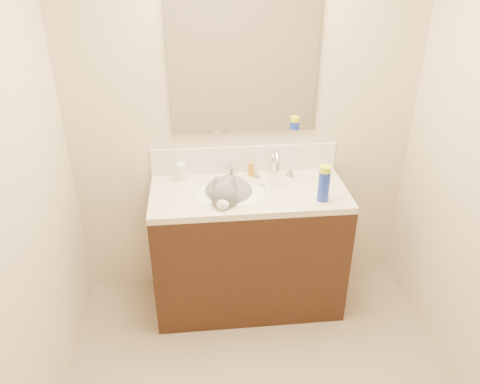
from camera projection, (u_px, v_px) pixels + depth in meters
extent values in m
cube|color=beige|center=(244.00, 114.00, 2.90)|extent=(2.20, 0.04, 2.50)
cube|color=black|center=(248.00, 251.00, 3.06)|extent=(1.20, 0.55, 0.82)
cube|color=beige|center=(249.00, 193.00, 2.86)|extent=(1.20, 0.55, 0.04)
ellipsoid|color=white|center=(230.00, 204.00, 2.84)|extent=(0.45, 0.36, 0.14)
cylinder|color=silver|center=(274.00, 168.00, 2.99)|extent=(0.04, 0.04, 0.11)
torus|color=silver|center=(275.00, 164.00, 2.92)|extent=(0.03, 0.20, 0.20)
cylinder|color=silver|center=(278.00, 175.00, 2.86)|extent=(0.03, 0.03, 0.06)
cone|color=silver|center=(256.00, 173.00, 3.00)|extent=(0.06, 0.06, 0.06)
cone|color=silver|center=(290.00, 171.00, 3.02)|extent=(0.06, 0.06, 0.06)
ellipsoid|color=#595659|center=(229.00, 196.00, 2.87)|extent=(0.38, 0.41, 0.23)
ellipsoid|color=#595659|center=(225.00, 195.00, 2.68)|extent=(0.19, 0.18, 0.16)
ellipsoid|color=#595659|center=(226.00, 195.00, 2.76)|extent=(0.14, 0.14, 0.14)
cone|color=#595659|center=(217.00, 182.00, 2.67)|extent=(0.09, 0.10, 0.10)
cone|color=#595659|center=(233.00, 183.00, 2.66)|extent=(0.09, 0.09, 0.10)
ellipsoid|color=white|center=(223.00, 204.00, 2.63)|extent=(0.08, 0.07, 0.06)
ellipsoid|color=white|center=(226.00, 205.00, 2.76)|extent=(0.13, 0.10, 0.14)
sphere|color=#C17C87|center=(222.00, 206.00, 2.61)|extent=(0.02, 0.02, 0.02)
cylinder|color=#595659|center=(252.00, 209.00, 2.87)|extent=(0.05, 0.24, 0.04)
cube|color=silver|center=(244.00, 159.00, 3.03)|extent=(1.20, 0.02, 0.18)
cube|color=white|center=(245.00, 68.00, 2.75)|extent=(0.90, 0.02, 0.80)
cylinder|color=silver|center=(181.00, 172.00, 2.95)|extent=(0.06, 0.06, 0.11)
cylinder|color=orange|center=(181.00, 174.00, 2.95)|extent=(0.06, 0.06, 0.04)
cylinder|color=#B7B7BC|center=(231.00, 171.00, 3.01)|extent=(0.07, 0.07, 0.06)
cylinder|color=orange|center=(251.00, 169.00, 3.00)|extent=(0.04, 0.04, 0.09)
cube|color=silver|center=(263.00, 186.00, 2.89)|extent=(0.10, 0.12, 0.01)
cube|color=#5F7ACB|center=(263.00, 185.00, 2.89)|extent=(0.03, 0.03, 0.01)
cylinder|color=#182FAD|center=(324.00, 186.00, 2.70)|extent=(0.08, 0.08, 0.18)
cylinder|color=#D1E317|center=(325.00, 169.00, 2.65)|extent=(0.08, 0.08, 0.04)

